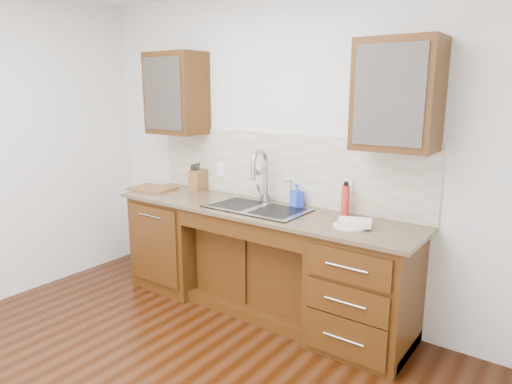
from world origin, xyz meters
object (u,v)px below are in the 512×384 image
Objects in this scene: water_bottle at (345,201)px; soap_bottle at (297,196)px; plate at (350,226)px; knife_block at (198,180)px; cutting_board at (152,188)px.

soap_bottle is at bearing 178.71° from water_bottle.
soap_bottle is 0.66m from plate.
cutting_board is at bearing -158.27° from knife_block.
cutting_board is at bearing -151.38° from soap_bottle.
water_bottle is 1.95m from cutting_board.
plate is 1.71m from knife_block.
knife_block is at bearing -179.97° from water_bottle.
plate is at bearing -16.13° from knife_block.
plate is 2.09m from cutting_board.
cutting_board is (-2.09, 0.03, 0.00)m from plate.
soap_bottle reaches higher than plate.
knife_block is (-1.69, 0.25, 0.09)m from plate.
knife_block reaches higher than plate.
plate is (0.16, -0.25, -0.11)m from water_bottle.
cutting_board is at bearing -173.31° from water_bottle.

